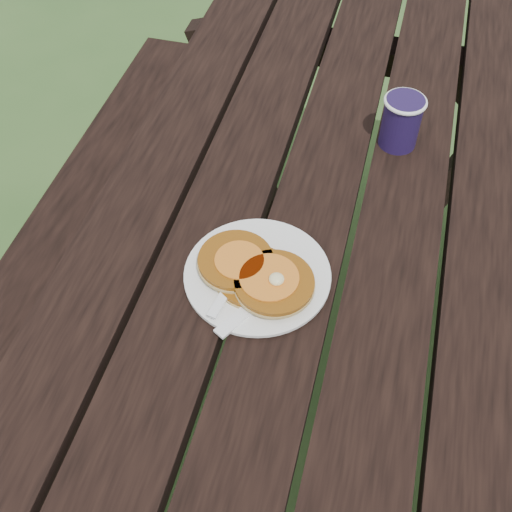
% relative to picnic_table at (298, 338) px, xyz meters
% --- Properties ---
extents(ground, '(60.00, 60.00, 0.00)m').
position_rel_picnic_table_xyz_m(ground, '(0.00, 0.00, -0.37)').
color(ground, '#305123').
rests_on(ground, ground).
extents(picnic_table, '(1.36, 1.80, 0.75)m').
position_rel_picnic_table_xyz_m(picnic_table, '(0.00, 0.00, 0.00)').
color(picnic_table, black).
rests_on(picnic_table, ground).
extents(plate, '(0.30, 0.30, 0.01)m').
position_rel_picnic_table_xyz_m(plate, '(-0.05, -0.14, 0.39)').
color(plate, white).
rests_on(plate, picnic_table).
extents(pancake_stack, '(0.19, 0.15, 0.04)m').
position_rel_picnic_table_xyz_m(pancake_stack, '(-0.05, -0.16, 0.41)').
color(pancake_stack, '#8C4E0F').
rests_on(pancake_stack, plate).
extents(knife, '(0.10, 0.17, 0.00)m').
position_rel_picnic_table_xyz_m(knife, '(-0.04, -0.19, 0.39)').
color(knife, white).
rests_on(knife, plate).
extents(fork, '(0.06, 0.16, 0.01)m').
position_rel_picnic_table_xyz_m(fork, '(-0.09, -0.19, 0.40)').
color(fork, white).
rests_on(fork, plate).
extents(coffee_cup, '(0.08, 0.08, 0.10)m').
position_rel_picnic_table_xyz_m(coffee_cup, '(0.12, 0.24, 0.44)').
color(coffee_cup, '#1E123C').
rests_on(coffee_cup, picnic_table).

